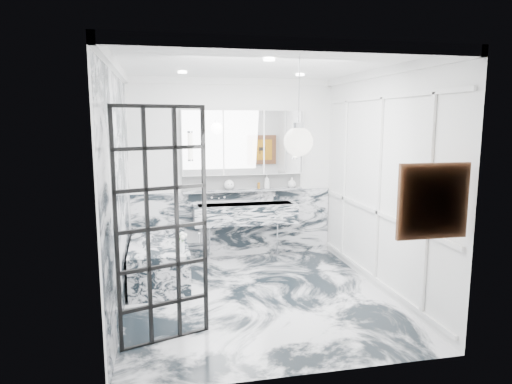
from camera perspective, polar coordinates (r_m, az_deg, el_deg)
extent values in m
plane|color=silver|center=(5.82, 0.10, -12.93)|extent=(3.60, 3.60, 0.00)
plane|color=white|center=(5.42, 0.11, 15.65)|extent=(3.60, 3.60, 0.00)
plane|color=white|center=(7.20, -2.90, 2.87)|extent=(3.60, 0.00, 3.60)
plane|color=white|center=(3.73, 5.91, -3.06)|extent=(3.60, 0.00, 3.60)
plane|color=white|center=(5.35, -16.91, 0.30)|extent=(0.00, 3.60, 3.60)
plane|color=white|center=(5.99, 15.26, 1.28)|extent=(0.00, 3.60, 3.60)
cube|color=silver|center=(7.32, -2.82, -3.97)|extent=(3.18, 0.05, 1.05)
cube|color=silver|center=(5.36, -16.72, -0.33)|extent=(0.02, 3.56, 2.68)
cube|color=white|center=(5.99, 15.05, 0.33)|extent=(0.03, 3.40, 2.30)
imported|color=#8C5919|center=(7.24, 1.36, 1.32)|extent=(0.10, 0.10, 0.22)
imported|color=#4C4C51|center=(7.25, 1.40, 1.11)|extent=(0.09, 0.09, 0.16)
imported|color=silver|center=(7.35, 4.49, 1.21)|extent=(0.15, 0.15, 0.17)
sphere|color=white|center=(7.13, -3.39, 0.90)|extent=(0.16, 0.16, 0.16)
cylinder|color=#8C5919|center=(7.22, 0.34, 0.82)|extent=(0.04, 0.04, 0.10)
cylinder|color=silver|center=(5.80, -9.32, -6.74)|extent=(0.08, 0.08, 0.12)
cube|color=gold|center=(4.27, 21.27, -1.07)|extent=(0.57, 0.06, 0.57)
sphere|color=white|center=(4.15, 5.32, 6.28)|extent=(0.26, 0.26, 0.26)
cube|color=silver|center=(7.09, -1.35, -2.70)|extent=(1.60, 0.45, 0.30)
cube|color=silver|center=(7.19, -1.60, 0.22)|extent=(1.90, 0.14, 0.04)
cube|color=white|center=(7.23, -1.69, 1.35)|extent=(1.90, 0.03, 0.23)
cube|color=white|center=(7.12, -1.63, 6.20)|extent=(1.90, 0.16, 1.00)
cylinder|color=white|center=(6.93, -8.21, 5.70)|extent=(0.07, 0.07, 0.40)
cylinder|color=white|center=(7.22, 4.95, 5.89)|extent=(0.07, 0.07, 0.40)
cube|color=silver|center=(6.45, -11.98, -8.28)|extent=(0.75, 1.65, 0.55)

